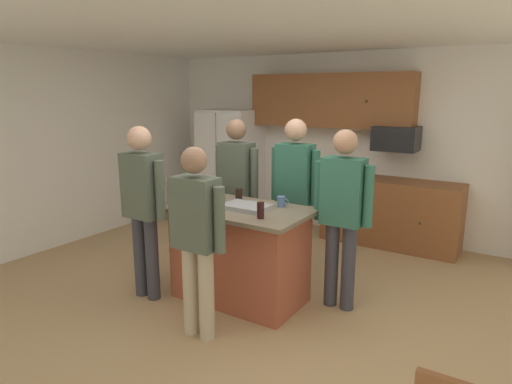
{
  "coord_description": "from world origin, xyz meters",
  "views": [
    {
      "loc": [
        2.19,
        -3.39,
        2.05
      ],
      "look_at": [
        -0.19,
        0.32,
        1.05
      ],
      "focal_mm": 31.12,
      "sensor_mm": 36.0,
      "label": 1
    }
  ],
  "objects_px": {
    "person_guest_by_door": "(143,201)",
    "tumbler_amber": "(208,193)",
    "person_guest_left": "(295,188)",
    "person_guest_right": "(196,231)",
    "glass_pilsner": "(239,195)",
    "person_elder_center": "(237,184)",
    "glass_stout_tall": "(261,210)",
    "kitchen_island": "(240,253)",
    "serving_tray": "(246,207)",
    "person_host_foreground": "(342,208)",
    "mug_blue_stoneware": "(281,202)",
    "refrigerator": "(230,165)",
    "microwave_over_range": "(396,138)"
  },
  "relations": [
    {
      "from": "glass_stout_tall",
      "to": "glass_pilsner",
      "type": "height_order",
      "value": "glass_stout_tall"
    },
    {
      "from": "mug_blue_stoneware",
      "to": "serving_tray",
      "type": "distance_m",
      "value": 0.35
    },
    {
      "from": "glass_stout_tall",
      "to": "person_host_foreground",
      "type": "bearing_deg",
      "value": 47.29
    },
    {
      "from": "tumbler_amber",
      "to": "glass_pilsner",
      "type": "xyz_separation_m",
      "value": [
        0.27,
        0.17,
        -0.01
      ]
    },
    {
      "from": "kitchen_island",
      "to": "tumbler_amber",
      "type": "distance_m",
      "value": 0.7
    },
    {
      "from": "person_host_foreground",
      "to": "tumbler_amber",
      "type": "xyz_separation_m",
      "value": [
        -1.34,
        -0.32,
        0.03
      ]
    },
    {
      "from": "kitchen_island",
      "to": "person_guest_right",
      "type": "relative_size",
      "value": 0.85
    },
    {
      "from": "microwave_over_range",
      "to": "person_host_foreground",
      "type": "height_order",
      "value": "person_host_foreground"
    },
    {
      "from": "person_elder_center",
      "to": "tumbler_amber",
      "type": "height_order",
      "value": "person_elder_center"
    },
    {
      "from": "mug_blue_stoneware",
      "to": "serving_tray",
      "type": "xyz_separation_m",
      "value": [
        -0.25,
        -0.25,
        -0.03
      ]
    },
    {
      "from": "person_elder_center",
      "to": "serving_tray",
      "type": "distance_m",
      "value": 0.88
    },
    {
      "from": "microwave_over_range",
      "to": "serving_tray",
      "type": "xyz_separation_m",
      "value": [
        -0.71,
        -2.48,
        -0.48
      ]
    },
    {
      "from": "refrigerator",
      "to": "kitchen_island",
      "type": "height_order",
      "value": "refrigerator"
    },
    {
      "from": "person_guest_left",
      "to": "glass_pilsner",
      "type": "bearing_deg",
      "value": -19.66
    },
    {
      "from": "person_guest_by_door",
      "to": "serving_tray",
      "type": "distance_m",
      "value": 1.02
    },
    {
      "from": "refrigerator",
      "to": "tumbler_amber",
      "type": "xyz_separation_m",
      "value": [
        1.38,
        -2.3,
        0.14
      ]
    },
    {
      "from": "person_elder_center",
      "to": "mug_blue_stoneware",
      "type": "relative_size",
      "value": 14.36
    },
    {
      "from": "microwave_over_range",
      "to": "person_guest_right",
      "type": "relative_size",
      "value": 0.34
    },
    {
      "from": "refrigerator",
      "to": "microwave_over_range",
      "type": "height_order",
      "value": "refrigerator"
    },
    {
      "from": "tumbler_amber",
      "to": "serving_tray",
      "type": "bearing_deg",
      "value": -6.02
    },
    {
      "from": "refrigerator",
      "to": "serving_tray",
      "type": "distance_m",
      "value": 3.03
    },
    {
      "from": "microwave_over_range",
      "to": "serving_tray",
      "type": "height_order",
      "value": "microwave_over_range"
    },
    {
      "from": "kitchen_island",
      "to": "tumbler_amber",
      "type": "relative_size",
      "value": 8.94
    },
    {
      "from": "glass_pilsner",
      "to": "person_elder_center",
      "type": "bearing_deg",
      "value": 127.29
    },
    {
      "from": "glass_stout_tall",
      "to": "tumbler_amber",
      "type": "bearing_deg",
      "value": 162.13
    },
    {
      "from": "refrigerator",
      "to": "mug_blue_stoneware",
      "type": "distance_m",
      "value": 3.01
    },
    {
      "from": "person_guest_right",
      "to": "glass_pilsner",
      "type": "height_order",
      "value": "person_guest_right"
    },
    {
      "from": "person_host_foreground",
      "to": "person_guest_left",
      "type": "bearing_deg",
      "value": -50.58
    },
    {
      "from": "person_guest_by_door",
      "to": "mug_blue_stoneware",
      "type": "bearing_deg",
      "value": 2.38
    },
    {
      "from": "tumbler_amber",
      "to": "glass_pilsner",
      "type": "bearing_deg",
      "value": 31.72
    },
    {
      "from": "serving_tray",
      "to": "person_guest_left",
      "type": "bearing_deg",
      "value": 80.09
    },
    {
      "from": "microwave_over_range",
      "to": "glass_pilsner",
      "type": "height_order",
      "value": "microwave_over_range"
    },
    {
      "from": "person_guest_left",
      "to": "person_guest_right",
      "type": "bearing_deg",
      "value": 11.47
    },
    {
      "from": "refrigerator",
      "to": "person_guest_left",
      "type": "height_order",
      "value": "person_guest_left"
    },
    {
      "from": "person_host_foreground",
      "to": "person_elder_center",
      "type": "bearing_deg",
      "value": -34.33
    },
    {
      "from": "person_guest_right",
      "to": "person_elder_center",
      "type": "relative_size",
      "value": 0.93
    },
    {
      "from": "person_guest_left",
      "to": "serving_tray",
      "type": "relative_size",
      "value": 4.03
    },
    {
      "from": "serving_tray",
      "to": "kitchen_island",
      "type": "bearing_deg",
      "value": -178.97
    },
    {
      "from": "mug_blue_stoneware",
      "to": "serving_tray",
      "type": "height_order",
      "value": "mug_blue_stoneware"
    },
    {
      "from": "refrigerator",
      "to": "microwave_over_range",
      "type": "bearing_deg",
      "value": 2.6
    },
    {
      "from": "person_guest_by_door",
      "to": "tumbler_amber",
      "type": "xyz_separation_m",
      "value": [
        0.39,
        0.52,
        0.02
      ]
    },
    {
      "from": "person_guest_by_door",
      "to": "person_guest_left",
      "type": "relative_size",
      "value": 0.98
    },
    {
      "from": "person_guest_right",
      "to": "person_elder_center",
      "type": "bearing_deg",
      "value": 15.34
    },
    {
      "from": "person_guest_right",
      "to": "person_host_foreground",
      "type": "bearing_deg",
      "value": -42.8
    },
    {
      "from": "person_guest_by_door",
      "to": "person_guest_left",
      "type": "height_order",
      "value": "person_guest_left"
    },
    {
      "from": "microwave_over_range",
      "to": "person_guest_by_door",
      "type": "relative_size",
      "value": 0.32
    },
    {
      "from": "microwave_over_range",
      "to": "serving_tray",
      "type": "bearing_deg",
      "value": -105.93
    },
    {
      "from": "serving_tray",
      "to": "person_guest_right",
      "type": "bearing_deg",
      "value": -88.63
    },
    {
      "from": "glass_pilsner",
      "to": "tumbler_amber",
      "type": "bearing_deg",
      "value": -148.28
    },
    {
      "from": "tumbler_amber",
      "to": "mug_blue_stoneware",
      "type": "relative_size",
      "value": 1.27
    }
  ]
}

